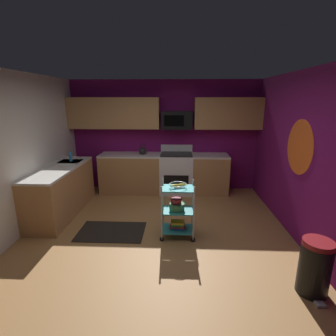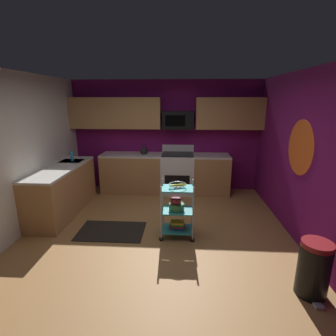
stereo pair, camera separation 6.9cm
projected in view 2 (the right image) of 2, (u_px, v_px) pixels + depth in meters
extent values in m
cube|color=#A87542|center=(156.00, 238.00, 4.16)|extent=(4.40, 4.80, 0.04)
cube|color=#6B1156|center=(166.00, 136.00, 6.16)|extent=(4.52, 0.06, 2.60)
cube|color=silver|center=(11.00, 157.00, 3.94)|extent=(0.06, 4.80, 2.60)
cube|color=#6B1156|center=(309.00, 161.00, 3.69)|extent=(0.06, 4.80, 2.60)
cylinder|color=#E5591E|center=(300.00, 148.00, 3.89)|extent=(0.00, 0.85, 0.85)
cube|color=#B27F4C|center=(165.00, 174.00, 6.06)|extent=(2.99, 0.60, 0.88)
cube|color=silver|center=(165.00, 155.00, 5.94)|extent=(2.99, 0.60, 0.04)
cube|color=#B27F4C|center=(63.00, 191.00, 4.96)|extent=(0.60, 1.92, 0.88)
cube|color=silver|center=(60.00, 168.00, 4.84)|extent=(0.60, 1.92, 0.04)
cube|color=#B7BABC|center=(72.00, 164.00, 5.34)|extent=(0.44, 0.36, 0.16)
cube|color=white|center=(177.00, 174.00, 6.04)|extent=(0.76, 0.64, 0.92)
cube|color=black|center=(177.00, 182.00, 5.76)|extent=(0.56, 0.01, 0.32)
cube|color=white|center=(178.00, 148.00, 6.18)|extent=(0.76, 0.06, 0.18)
cube|color=black|center=(178.00, 154.00, 5.92)|extent=(0.72, 0.60, 0.02)
cube|color=#B27F4C|center=(115.00, 113.00, 5.89)|extent=(2.09, 0.33, 0.70)
cube|color=#B27F4C|center=(229.00, 113.00, 5.74)|extent=(1.51, 0.33, 0.70)
cube|color=black|center=(178.00, 120.00, 5.82)|extent=(0.70, 0.38, 0.40)
cube|color=black|center=(175.00, 121.00, 5.64)|extent=(0.44, 0.01, 0.24)
cylinder|color=silver|center=(161.00, 213.00, 3.90)|extent=(0.02, 0.02, 0.88)
cylinder|color=black|center=(161.00, 239.00, 4.02)|extent=(0.07, 0.02, 0.07)
cylinder|color=silver|center=(193.00, 214.00, 3.88)|extent=(0.02, 0.02, 0.88)
cylinder|color=black|center=(192.00, 240.00, 3.99)|extent=(0.07, 0.02, 0.07)
cylinder|color=silver|center=(163.00, 204.00, 4.25)|extent=(0.02, 0.02, 0.88)
cylinder|color=black|center=(163.00, 228.00, 4.37)|extent=(0.07, 0.02, 0.07)
cylinder|color=silver|center=(192.00, 205.00, 4.22)|extent=(0.02, 0.02, 0.88)
cylinder|color=black|center=(192.00, 229.00, 4.34)|extent=(0.07, 0.02, 0.07)
cube|color=teal|center=(177.00, 229.00, 4.16)|extent=(0.49, 0.36, 0.02)
cube|color=teal|center=(177.00, 210.00, 4.07)|extent=(0.49, 0.36, 0.02)
cube|color=teal|center=(178.00, 188.00, 3.97)|extent=(0.49, 0.36, 0.02)
torus|color=silver|center=(178.00, 184.00, 3.95)|extent=(0.27, 0.27, 0.01)
cylinder|color=silver|center=(178.00, 187.00, 3.97)|extent=(0.12, 0.12, 0.02)
ellipsoid|color=yellow|center=(181.00, 185.00, 3.97)|extent=(0.17, 0.09, 0.04)
ellipsoid|color=yellow|center=(174.00, 185.00, 3.95)|extent=(0.17, 0.09, 0.04)
cylinder|color=#387F4C|center=(177.00, 207.00, 4.05)|extent=(0.24, 0.24, 0.11)
torus|color=#387F4C|center=(177.00, 204.00, 4.04)|extent=(0.25, 0.25, 0.01)
cylinder|color=maroon|center=(176.00, 201.00, 4.04)|extent=(0.17, 0.17, 0.08)
torus|color=maroon|center=(176.00, 198.00, 4.03)|extent=(0.18, 0.18, 0.01)
cube|color=#1E4C8C|center=(177.00, 228.00, 4.15)|extent=(0.22, 0.16, 0.03)
cube|color=#B22626|center=(177.00, 226.00, 4.14)|extent=(0.24, 0.15, 0.03)
cube|color=#26723F|center=(177.00, 224.00, 4.13)|extent=(0.21, 0.16, 0.04)
cube|color=gold|center=(177.00, 222.00, 4.12)|extent=(0.22, 0.15, 0.03)
sphere|color=black|center=(144.00, 151.00, 5.95)|extent=(0.18, 0.18, 0.18)
sphere|color=black|center=(144.00, 147.00, 5.92)|extent=(0.03, 0.03, 0.03)
cone|color=black|center=(147.00, 150.00, 5.94)|extent=(0.09, 0.04, 0.06)
torus|color=black|center=(144.00, 146.00, 5.92)|extent=(0.12, 0.01, 0.12)
cylinder|color=#2D8CBF|center=(72.00, 156.00, 5.29)|extent=(0.06, 0.06, 0.20)
cylinder|color=black|center=(313.00, 271.00, 2.87)|extent=(0.34, 0.34, 0.60)
cylinder|color=maroon|center=(318.00, 245.00, 2.78)|extent=(0.33, 0.33, 0.06)
cube|color=#B2B2B7|center=(319.00, 306.00, 2.74)|extent=(0.10, 0.08, 0.03)
cube|color=black|center=(111.00, 231.00, 4.32)|extent=(1.10, 0.70, 0.01)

